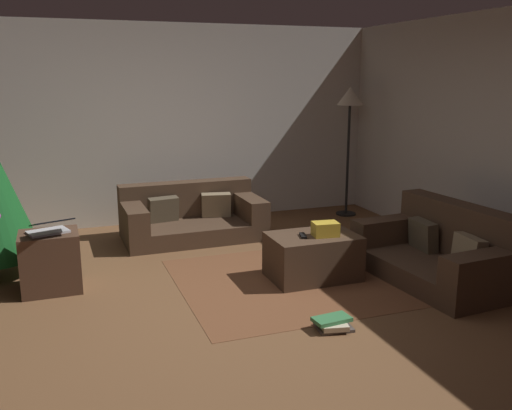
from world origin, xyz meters
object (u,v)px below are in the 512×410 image
Objects in this scene: ottoman at (313,257)px; tv_remote at (303,236)px; side_table at (51,262)px; book_stack at (333,324)px; laptop at (49,228)px; corner_lamp at (350,107)px; gift_box at (325,229)px; couch_right at (442,252)px; couch_left at (191,217)px.

ottoman is 5.28× the size of tv_remote.
side_table reaches higher than book_stack.
corner_lamp reaches higher than laptop.
laptop reaches higher than gift_box.
side_table is (-3.58, 0.98, 0.00)m from couch_right.
tv_remote reaches higher than ottoman.
couch_left reaches higher than ottoman.
book_stack is (-1.52, -0.64, -0.22)m from couch_right.
ottoman is 2.95m from corner_lamp.
gift_box is 0.44× the size of side_table.
corner_lamp reaches higher than book_stack.
couch_right is at bearing -20.74° from ottoman.
book_stack is at bearing -37.60° from laptop.
book_stack is (-0.34, -1.08, -0.17)m from ottoman.
corner_lamp is (1.90, 3.23, 1.47)m from book_stack.
tv_remote is 2.36m from side_table.
couch_right is 2.93× the size of side_table.
couch_left is at bearing 36.22° from couch_right.
side_table is at bearing 37.72° from couch_left.
ottoman is at bearing 112.18° from couch_left.
side_table is 1.20× the size of laptop.
couch_right reaches higher than book_stack.
couch_left is 3.65× the size of laptop.
gift_box is 1.50× the size of tv_remote.
gift_box is at bearing -13.72° from side_table.
side_table is at bearing -179.11° from tv_remote.
side_table is at bearing 141.72° from book_stack.
couch_left is at bearing 98.41° from book_stack.
tv_remote is (-0.21, 0.05, -0.06)m from gift_box.
couch_right reaches higher than tv_remote.
ottoman is 1.53× the size of side_table.
couch_right is at bearing 129.84° from couch_left.
couch_left is 2.08m from side_table.
book_stack is (0.43, -2.92, -0.20)m from couch_left.
gift_box is at bearing 2.22° from tv_remote.
couch_left is 3.04× the size of side_table.
laptop is 4.37m from corner_lamp.
couch_left is 1.98× the size of ottoman.
side_table reaches higher than tv_remote.
side_table is 0.34m from laptop.
corner_lamp is (0.38, 2.59, 1.25)m from couch_right.
couch_right reaches higher than couch_left.
couch_left is 2.96m from book_stack.
ottoman is 0.26m from tv_remote.
side_table is 1.73× the size of book_stack.
tv_remote is 1.16m from book_stack.
laptop is (0.02, -0.05, 0.33)m from side_table.
gift_box is at bearing 66.90° from book_stack.
couch_right reaches higher than laptop.
tv_remote is at bearing 108.70° from couch_left.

